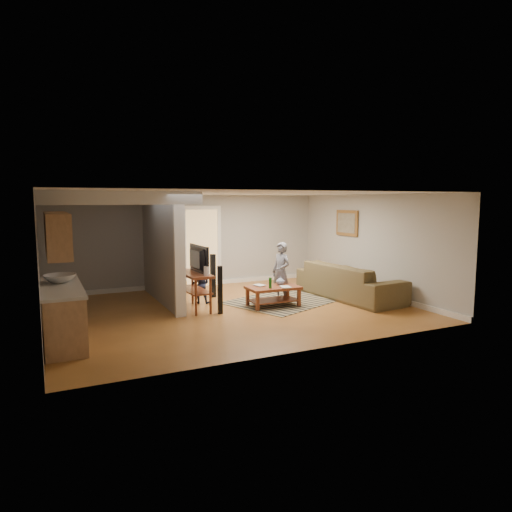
# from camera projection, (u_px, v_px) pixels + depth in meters

# --- Properties ---
(ground) EXTENTS (7.50, 7.50, 0.00)m
(ground) POSITION_uv_depth(u_px,v_px,m) (233.00, 310.00, 9.86)
(ground) COLOR brown
(ground) RESTS_ON ground
(room_shell) EXTENTS (7.54, 6.02, 2.52)m
(room_shell) POSITION_uv_depth(u_px,v_px,m) (179.00, 243.00, 9.61)
(room_shell) COLOR #B4B2AD
(room_shell) RESTS_ON ground
(area_rug) EXTENTS (3.15, 2.76, 0.01)m
(area_rug) POSITION_uv_depth(u_px,v_px,m) (286.00, 300.00, 10.77)
(area_rug) COLOR black
(area_rug) RESTS_ON ground
(sofa) EXTENTS (1.33, 2.93, 0.83)m
(sofa) POSITION_uv_depth(u_px,v_px,m) (349.00, 298.00, 11.04)
(sofa) COLOR #4E4027
(sofa) RESTS_ON ground
(coffee_table) EXTENTS (1.16, 0.69, 0.68)m
(coffee_table) POSITION_uv_depth(u_px,v_px,m) (274.00, 291.00, 10.14)
(coffee_table) COLOR brown
(coffee_table) RESTS_ON ground
(tv_console) EXTENTS (0.52, 1.29, 1.10)m
(tv_console) POSITION_uv_depth(u_px,v_px,m) (195.00, 276.00, 9.81)
(tv_console) COLOR brown
(tv_console) RESTS_ON ground
(speaker_left) EXTENTS (0.12, 0.12, 1.00)m
(speaker_left) POSITION_uv_depth(u_px,v_px,m) (220.00, 290.00, 9.46)
(speaker_left) COLOR black
(speaker_left) RESTS_ON ground
(speaker_right) EXTENTS (0.12, 0.12, 1.06)m
(speaker_right) POSITION_uv_depth(u_px,v_px,m) (213.00, 276.00, 11.08)
(speaker_right) COLOR black
(speaker_right) RESTS_ON ground
(toy_basket) EXTENTS (0.47, 0.47, 0.42)m
(toy_basket) POSITION_uv_depth(u_px,v_px,m) (178.00, 286.00, 11.58)
(toy_basket) COLOR olive
(toy_basket) RESTS_ON ground
(child) EXTENTS (0.46, 0.58, 1.39)m
(child) POSITION_uv_depth(u_px,v_px,m) (281.00, 301.00, 10.66)
(child) COLOR slate
(child) RESTS_ON ground
(toddler) EXTENTS (0.54, 0.51, 0.89)m
(toddler) POSITION_uv_depth(u_px,v_px,m) (201.00, 303.00, 10.49)
(toddler) COLOR #1B2139
(toddler) RESTS_ON ground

